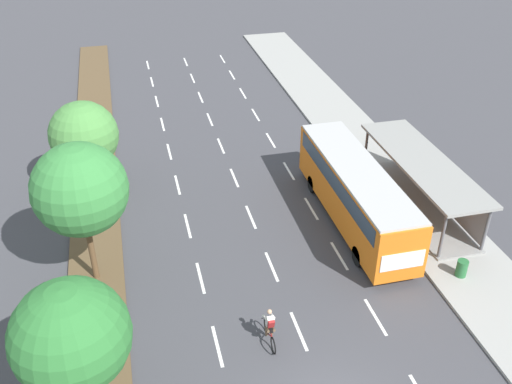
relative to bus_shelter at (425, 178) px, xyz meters
The scene contains 12 objects.
median_strip 19.66m from the bus_shelter, 155.57° to the left, with size 2.60×52.00×0.12m, color brown.
sidewalk_right 8.30m from the bus_shelter, 91.96° to the left, with size 4.50×52.00×0.15m, color #9E9E99.
lane_divider_left 14.33m from the bus_shelter, 156.52° to the left, with size 0.14×46.13×0.01m.
lane_divider_center 11.24m from the bus_shelter, 149.29° to the left, with size 0.14×46.13×0.01m.
lane_divider_right 8.48m from the bus_shelter, 136.80° to the left, with size 0.14×46.13×0.01m.
bus_shelter is the anchor object (origin of this frame).
bus 4.30m from the bus_shelter, behind, with size 2.54×11.29×3.37m.
cyclist 13.43m from the bus_shelter, 144.39° to the right, with size 0.46×1.82×1.71m.
median_tree_nearest 20.69m from the bus_shelter, 151.43° to the right, with size 3.90×3.90×6.02m.
median_tree_second 18.17m from the bus_shelter, behind, with size 4.15×4.15×6.92m.
median_tree_third 18.94m from the bus_shelter, 161.89° to the left, with size 3.81×3.81×5.59m.
trash_bin 6.26m from the bus_shelter, 100.13° to the right, with size 0.52×0.52×0.85m, color #286B38.
Camera 1 is at (-5.87, -11.86, 17.69)m, focal length 39.77 mm.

